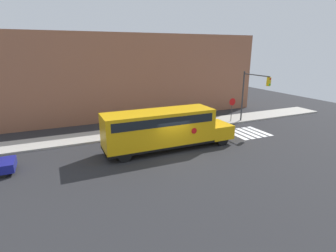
% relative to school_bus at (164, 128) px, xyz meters
% --- Properties ---
extents(ground_plane, '(60.00, 60.00, 0.00)m').
position_rel_school_bus_xyz_m(ground_plane, '(0.32, -1.31, -1.78)').
color(ground_plane, '#28282B').
extents(sidewalk_strip, '(44.00, 3.00, 0.15)m').
position_rel_school_bus_xyz_m(sidewalk_strip, '(0.32, 5.19, -1.70)').
color(sidewalk_strip, '#B2ADA3').
rests_on(sidewalk_strip, ground).
extents(building_backdrop, '(32.00, 4.00, 9.21)m').
position_rel_school_bus_xyz_m(building_backdrop, '(0.32, 11.69, 2.83)').
color(building_backdrop, '#935B42').
rests_on(building_backdrop, ground).
extents(crosswalk_stripes, '(3.30, 3.20, 0.01)m').
position_rel_school_bus_xyz_m(crosswalk_stripes, '(8.90, 0.69, -1.77)').
color(crosswalk_stripes, white).
rests_on(crosswalk_stripes, ground).
extents(school_bus, '(10.39, 2.57, 3.11)m').
position_rel_school_bus_xyz_m(school_bus, '(0.00, 0.00, 0.00)').
color(school_bus, '#EAA80F').
rests_on(school_bus, ground).
extents(stop_sign, '(0.75, 0.10, 2.63)m').
position_rel_school_bus_xyz_m(stop_sign, '(9.65, 4.29, -0.01)').
color(stop_sign, '#38383A').
rests_on(stop_sign, ground).
extents(traffic_light, '(0.28, 3.67, 5.38)m').
position_rel_school_bus_xyz_m(traffic_light, '(10.85, 2.98, 1.82)').
color(traffic_light, '#38383A').
rests_on(traffic_light, ground).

